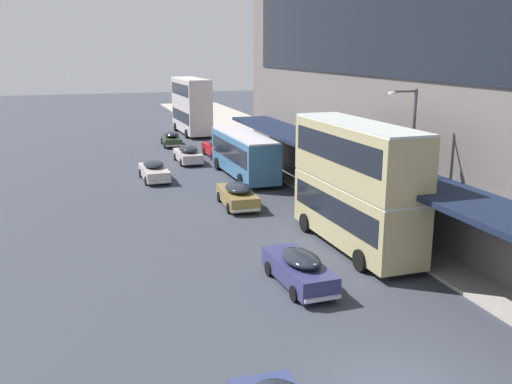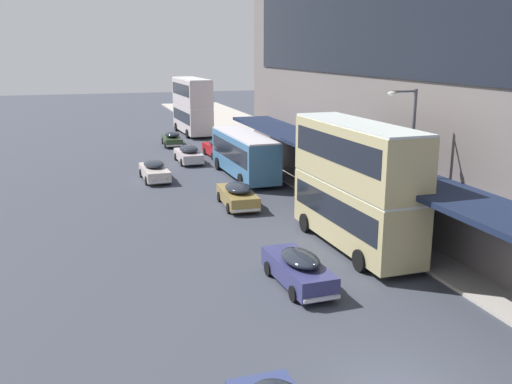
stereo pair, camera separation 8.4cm
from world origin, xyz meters
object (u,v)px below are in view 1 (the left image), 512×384
sedan_trailing_near (154,171)px  sedan_second_near (188,154)px  transit_bus_kerbside_far (356,182)px  sedan_oncoming_rear (217,148)px  transit_bus_kerbside_front (244,153)px  sedan_second_mid (171,139)px  sedan_far_back (237,195)px  street_lamp (409,160)px  sedan_lead_near (299,268)px  transit_bus_kerbside_rear (191,104)px

sedan_trailing_near → sedan_second_near: (3.71, 5.93, 0.03)m
transit_bus_kerbside_far → sedan_oncoming_rear: transit_bus_kerbside_far is taller
transit_bus_kerbside_front → sedan_trailing_near: size_ratio=2.08×
sedan_second_mid → sedan_far_back: (0.22, -24.36, 0.01)m
transit_bus_kerbside_front → street_lamp: (2.67, -18.43, 2.65)m
transit_bus_kerbside_far → sedan_lead_near: size_ratio=1.96×
transit_bus_kerbside_rear → sedan_second_near: 17.48m
sedan_oncoming_rear → sedan_lead_near: 29.86m
transit_bus_kerbside_rear → street_lamp: size_ratio=1.24×
transit_bus_kerbside_far → sedan_trailing_near: size_ratio=1.94×
sedan_lead_near → sedan_far_back: size_ratio=0.98×
sedan_oncoming_rear → sedan_far_back: bearing=-99.2°
sedan_second_mid → sedan_lead_near: 37.01m
transit_bus_kerbside_far → transit_bus_kerbside_rear: bearing=90.1°
sedan_trailing_near → sedan_far_back: bearing=-66.2°
sedan_second_mid → sedan_second_near: 9.39m
sedan_oncoming_rear → sedan_lead_near: size_ratio=1.01×
sedan_second_near → street_lamp: size_ratio=0.62×
sedan_second_near → street_lamp: (5.68, -25.41, 3.81)m
transit_bus_kerbside_far → sedan_lead_near: transit_bus_kerbside_far is taller
transit_bus_kerbside_rear → sedan_lead_near: (-4.25, -44.51, -2.67)m
sedan_far_back → sedan_trailing_near: (-3.99, 9.05, -0.03)m
sedan_lead_near → sedan_far_back: (0.87, 12.65, -0.01)m
sedan_far_back → sedan_second_mid: bearing=90.5°
sedan_lead_near → transit_bus_kerbside_far: bearing=39.9°
street_lamp → transit_bus_kerbside_far: bearing=145.1°
sedan_oncoming_rear → sedan_second_near: (-3.02, -2.02, -0.03)m
sedan_lead_near → sedan_second_mid: bearing=89.0°
sedan_second_mid → sedan_far_back: sedan_far_back is taller
sedan_second_near → transit_bus_kerbside_far: bearing=-81.2°
sedan_lead_near → sedan_far_back: bearing=86.1°
sedan_far_back → sedan_lead_near: bearing=-93.9°
transit_bus_kerbside_rear → sedan_trailing_near: bearing=-107.9°
sedan_lead_near → sedan_trailing_near: 21.92m
sedan_oncoming_rear → sedan_lead_near: (-3.61, -29.64, -0.02)m
transit_bus_kerbside_front → sedan_oncoming_rear: size_ratio=2.09×
sedan_lead_near → sedan_trailing_near: bearing=98.2°
sedan_lead_near → sedan_trailing_near: (-3.12, 21.70, -0.04)m
sedan_oncoming_rear → sedan_second_mid: bearing=111.9°
transit_bus_kerbside_rear → sedan_second_mid: bearing=-115.6°
sedan_second_mid → sedan_trailing_near: (-3.77, -15.31, -0.01)m
sedan_oncoming_rear → sedan_second_near: 3.63m
sedan_second_mid → street_lamp: bearing=-80.8°
sedan_trailing_near → street_lamp: bearing=-64.3°
transit_bus_kerbside_front → sedan_trailing_near: 6.91m
sedan_oncoming_rear → sedan_far_back: (-2.74, -16.99, -0.03)m
transit_bus_kerbside_far → sedan_second_near: (-3.70, 24.03, -2.60)m
sedan_second_mid → sedan_trailing_near: size_ratio=0.98×
transit_bus_kerbside_rear → sedan_second_mid: 8.75m
sedan_lead_near → sedan_second_near: size_ratio=0.99×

